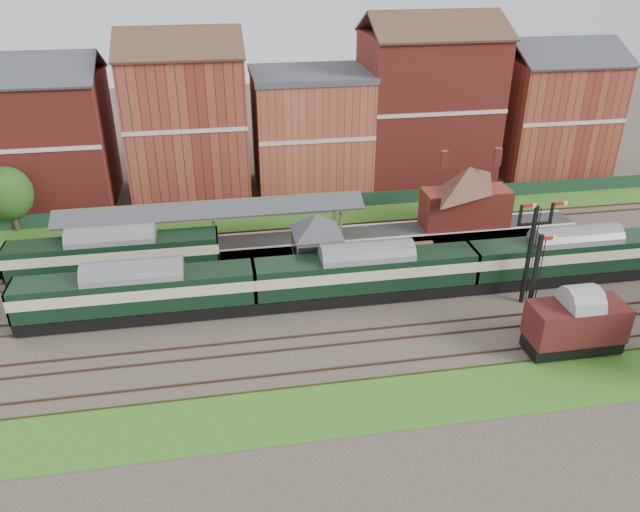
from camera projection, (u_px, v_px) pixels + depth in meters
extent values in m
plane|color=#473D33|center=(362.00, 299.00, 48.42)|extent=(160.00, 160.00, 0.00)
cube|color=#2D6619|center=(325.00, 217.00, 62.40)|extent=(90.00, 4.50, 0.06)
cube|color=#2D6619|center=(407.00, 400.00, 37.91)|extent=(90.00, 5.00, 0.06)
cube|color=#193823|center=(322.00, 202.00, 63.81)|extent=(90.00, 0.12, 1.50)
cube|color=#2D2D2D|center=(283.00, 243.00, 55.95)|extent=(55.00, 3.40, 1.00)
cube|color=#647956|center=(317.00, 269.00, 50.25)|extent=(3.40, 3.20, 2.40)
cube|color=brown|center=(317.00, 244.00, 49.24)|extent=(3.60, 3.40, 2.00)
pyramid|color=#383A3F|center=(317.00, 224.00, 48.41)|extent=(5.40, 5.40, 1.60)
cube|color=maroon|center=(412.00, 262.00, 51.51)|extent=(3.00, 2.40, 2.20)
cube|color=#4C3323|center=(416.00, 250.00, 50.28)|extent=(3.20, 1.34, 0.79)
cube|color=#4C3323|center=(411.00, 243.00, 51.41)|extent=(3.20, 1.34, 0.79)
cube|color=maroon|center=(465.00, 208.00, 57.50)|extent=(8.00, 3.00, 3.50)
pyramid|color=#4C3323|center=(469.00, 178.00, 56.19)|extent=(8.10, 8.10, 2.20)
cube|color=maroon|center=(443.00, 175.00, 55.58)|extent=(0.60, 0.60, 1.60)
cube|color=maroon|center=(495.00, 172.00, 56.34)|extent=(0.60, 0.60, 1.60)
cube|color=brown|center=(79.00, 242.00, 51.22)|extent=(0.22, 0.22, 3.40)
cube|color=brown|center=(335.00, 211.00, 56.84)|extent=(0.22, 0.22, 3.40)
cube|color=#383A3F|center=(212.00, 210.00, 52.32)|extent=(26.00, 1.99, 0.90)
cube|color=#383A3F|center=(212.00, 201.00, 53.98)|extent=(26.00, 1.99, 0.90)
cube|color=brown|center=(211.00, 202.00, 52.98)|extent=(26.00, 0.20, 0.20)
cube|color=black|center=(529.00, 256.00, 46.21)|extent=(0.25, 0.25, 8.00)
cube|color=black|center=(534.00, 224.00, 45.02)|extent=(2.60, 0.18, 0.18)
cube|color=#B2140F|center=(529.00, 206.00, 44.25)|extent=(1.10, 0.08, 0.25)
cube|color=#B2140F|center=(560.00, 204.00, 44.61)|extent=(1.10, 0.08, 0.25)
cube|color=black|center=(532.00, 288.00, 41.97)|extent=(0.25, 0.25, 8.00)
cube|color=#B2140F|center=(549.00, 238.00, 40.35)|extent=(1.10, 0.08, 0.25)
cube|color=maroon|center=(38.00, 142.00, 63.03)|extent=(14.00, 10.00, 13.00)
cube|color=maroon|center=(187.00, 125.00, 64.85)|extent=(12.00, 10.00, 15.00)
cube|color=#A14C33|center=(311.00, 133.00, 67.52)|extent=(12.00, 10.00, 12.00)
cube|color=maroon|center=(427.00, 110.00, 68.57)|extent=(14.00, 10.00, 16.00)
cube|color=maroon|center=(551.00, 117.00, 71.54)|extent=(12.00, 10.00, 13.00)
cube|color=black|center=(139.00, 311.00, 45.56)|extent=(17.00, 2.38, 1.04)
cube|color=black|center=(136.00, 291.00, 44.75)|extent=(17.00, 2.64, 2.46)
cube|color=beige|center=(135.00, 287.00, 44.62)|extent=(17.02, 2.68, 0.85)
cube|color=slate|center=(133.00, 274.00, 44.12)|extent=(17.00, 2.64, 0.57)
cube|color=black|center=(365.00, 291.00, 48.14)|extent=(17.00, 2.38, 1.04)
cube|color=black|center=(366.00, 271.00, 47.34)|extent=(17.00, 2.64, 2.46)
cube|color=beige|center=(366.00, 268.00, 47.20)|extent=(17.02, 2.68, 0.85)
cube|color=slate|center=(367.00, 255.00, 46.71)|extent=(17.00, 2.64, 0.57)
cube|color=black|center=(568.00, 273.00, 50.73)|extent=(17.00, 2.38, 1.04)
cube|color=black|center=(572.00, 254.00, 49.92)|extent=(17.00, 2.64, 2.46)
cube|color=beige|center=(573.00, 251.00, 49.79)|extent=(17.02, 2.68, 0.85)
cube|color=slate|center=(576.00, 238.00, 49.29)|extent=(17.00, 2.64, 0.57)
cube|color=black|center=(117.00, 272.00, 50.90)|extent=(16.66, 2.33, 1.02)
cube|color=black|center=(114.00, 253.00, 50.12)|extent=(16.66, 2.59, 2.41)
cube|color=beige|center=(114.00, 250.00, 49.98)|extent=(16.68, 2.63, 0.83)
cube|color=slate|center=(111.00, 238.00, 49.50)|extent=(16.66, 2.59, 0.56)
cube|color=black|center=(571.00, 343.00, 42.14)|extent=(6.33, 2.33, 0.95)
cube|color=#3F1712|center=(576.00, 321.00, 41.34)|extent=(6.33, 2.74, 2.53)
cube|color=gray|center=(580.00, 303.00, 40.70)|extent=(6.33, 2.74, 0.46)
cylinder|color=#382619|center=(14.00, 217.00, 58.83)|extent=(0.44, 0.44, 2.96)
ellipsoid|color=#1B4714|center=(9.00, 193.00, 57.74)|extent=(4.33, 4.33, 4.98)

